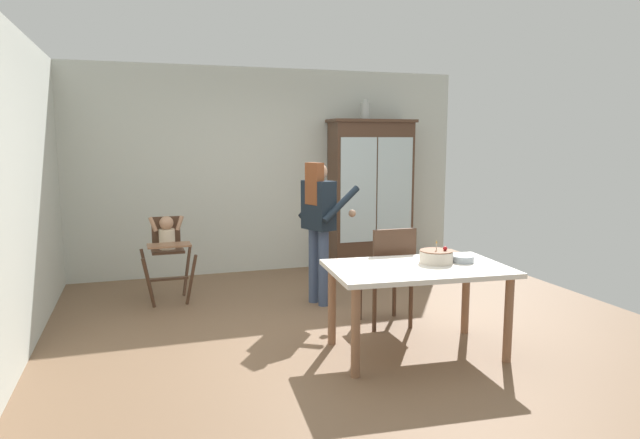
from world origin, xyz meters
TOP-DOWN VIEW (x-y plane):
  - ground_plane at (0.00, 0.00)m, footprint 6.24×6.24m
  - wall_back at (0.00, 2.63)m, footprint 5.32×0.06m
  - wall_left at (-2.63, 0.00)m, footprint 0.06×5.32m
  - china_cabinet at (1.35, 2.37)m, footprint 1.18×0.48m
  - ceramic_vase at (1.26, 2.37)m, footprint 0.13×0.13m
  - high_chair_with_toddler at (-1.42, 1.46)m, footprint 0.59×0.69m
  - adult_person at (0.12, 0.87)m, footprint 0.63×0.62m
  - dining_table at (0.46, -0.72)m, footprint 1.52×1.00m
  - birthday_cake at (0.67, -0.65)m, footprint 0.28×0.28m
  - serving_bowl at (0.90, -0.70)m, footprint 0.18×0.18m
  - dining_chair_far_side at (0.52, -0.06)m, footprint 0.45×0.45m

SIDE VIEW (x-z plane):
  - ground_plane at x=0.00m, z-range 0.00..0.00m
  - dining_chair_far_side at x=0.52m, z-range 0.08..1.04m
  - dining_table at x=0.46m, z-range 0.27..1.01m
  - high_chair_with_toddler at x=-1.42m, z-range 0.18..1.13m
  - serving_bowl at x=0.90m, z-range 0.74..0.79m
  - birthday_cake at x=0.67m, z-range 0.70..0.89m
  - adult_person at x=0.12m, z-range 0.20..1.73m
  - china_cabinet at x=1.35m, z-range 0.01..2.04m
  - wall_back at x=0.00m, z-range 0.00..2.70m
  - wall_left at x=-2.63m, z-range 0.00..2.70m
  - ceramic_vase at x=1.26m, z-range 2.02..2.29m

